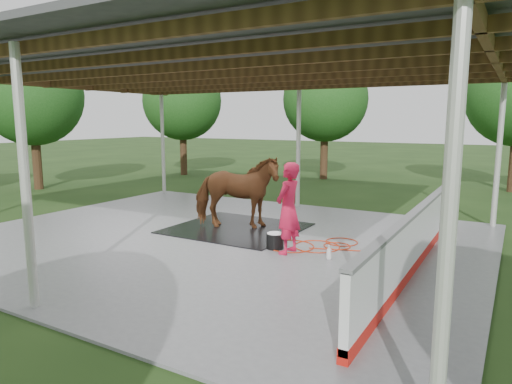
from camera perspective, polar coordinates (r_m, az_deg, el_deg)
The scene contains 12 objects.
ground at distance 11.02m, azimuth -5.19°, elevation -5.95°, with size 100.00×100.00×0.00m, color #1E3814.
concrete_slab at distance 11.01m, azimuth -5.19°, elevation -5.83°, with size 12.00×10.00×0.05m, color slate.
pavilion_structure at distance 10.71m, azimuth -5.50°, elevation 15.02°, with size 12.60×10.60×4.05m.
dasher_board at distance 9.10m, azimuth 19.29°, elevation -5.78°, with size 0.16×8.00×1.15m.
tree_belt at distance 11.27m, azimuth -1.47°, elevation 13.84°, with size 28.00×28.00×5.80m.
rubber_mat at distance 11.86m, azimuth -2.45°, elevation -4.53°, with size 3.16×2.97×0.02m, color black.
horse at distance 11.68m, azimuth -2.48°, elevation -0.01°, with size 1.01×2.21×1.87m, color brown.
handler at distance 9.54m, azimuth 4.05°, elevation -2.03°, with size 0.70×0.46×1.93m, color red.
wash_bucket at distance 10.02m, azimuth 2.39°, elevation -6.08°, with size 0.38×0.38×0.35m.
soap_bottle_a at distance 9.39m, azimuth 9.10°, elevation -7.45°, with size 0.11×0.11×0.29m, color silver.
soap_bottle_b at distance 8.87m, azimuth 14.66°, elevation -9.00°, with size 0.08×0.08×0.18m, color #338CD8.
hose_coil at distance 10.34m, azimuth 7.35°, elevation -6.64°, with size 2.16×1.80×0.02m.
Camera 1 is at (6.16, -8.68, 2.83)m, focal length 32.00 mm.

